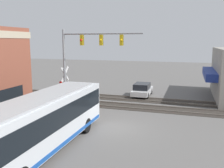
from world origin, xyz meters
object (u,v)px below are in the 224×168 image
at_px(city_bus, 44,121).
at_px(crossing_signal, 65,83).
at_px(parked_car_white, 142,90).
at_px(pedestrian_at_crossing, 89,96).

bearing_deg(city_bus, crossing_signal, 20.86).
bearing_deg(city_bus, parked_car_white, -9.32).
bearing_deg(city_bus, pedestrian_at_crossing, 8.17).
xyz_separation_m(crossing_signal, pedestrian_at_crossing, (0.88, -2.01, -1.36)).
distance_m(parked_car_white, pedestrian_at_crossing, 7.19).
height_order(crossing_signal, parked_car_white, crossing_signal).
bearing_deg(crossing_signal, pedestrian_at_crossing, -66.31).
xyz_separation_m(parked_car_white, pedestrian_at_crossing, (-5.95, 4.02, 0.26)).
bearing_deg(pedestrian_at_crossing, parked_car_white, -34.05).
bearing_deg(parked_car_white, pedestrian_at_crossing, 145.95).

